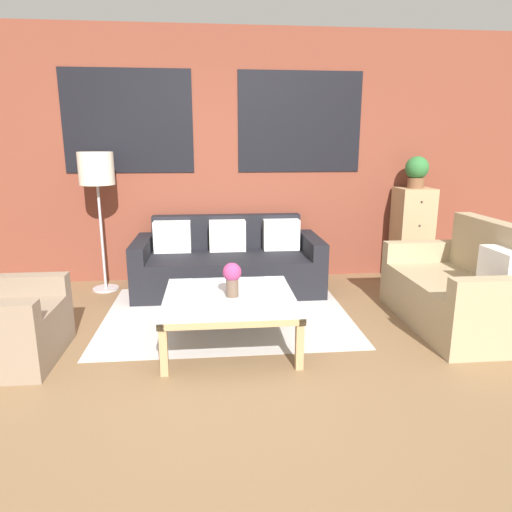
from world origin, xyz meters
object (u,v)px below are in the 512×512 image
Objects in this scene: coffee_table at (229,302)px; drawer_cabinet at (411,234)px; potted_plant at (417,171)px; floor_lamp at (97,174)px; settee_vintage at (461,291)px; couch_dark at (228,264)px; flower_vase at (232,277)px.

coffee_table is 0.95× the size of drawer_cabinet.
potted_plant is at bearing 36.78° from coffee_table.
settee_vintage is at bearing -21.90° from floor_lamp.
potted_plant is at bearing 1.83° from floor_lamp.
couch_dark is 7.38× the size of flower_vase.
settee_vintage is 1.48m from drawer_cabinet.
coffee_table is (-0.05, -1.43, 0.07)m from couch_dark.
flower_vase is (-2.18, -1.66, -0.71)m from potted_plant.
floor_lamp reaches higher than coffee_table.
flower_vase is (1.33, -1.55, -0.70)m from floor_lamp.
couch_dark is 2.19m from drawer_cabinet.
settee_vintage is 1.33× the size of drawer_cabinet.
couch_dark is at bearing 148.06° from settee_vintage.
drawer_cabinet is at bearing 1.83° from floor_lamp.
floor_lamp is at bearing 130.58° from flower_vase.
coffee_table is 2.21m from floor_lamp.
potted_plant is 1.33× the size of flower_vase.
couch_dark reaches higher than flower_vase.
settee_vintage reaches higher than coffee_table.
settee_vintage is at bearing 5.50° from coffee_table.
potted_plant is (0.00, 0.00, 0.73)m from drawer_cabinet.
coffee_table is at bearing -91.80° from couch_dark.
couch_dark is 1.34× the size of floor_lamp.
potted_plant is (3.51, 0.11, 0.01)m from floor_lamp.
potted_plant reaches higher than couch_dark.
couch_dark is at bearing -174.30° from drawer_cabinet.
floor_lamp reaches higher than drawer_cabinet.
drawer_cabinet is at bearing 83.14° from settee_vintage.
settee_vintage is at bearing 5.95° from flower_vase.
floor_lamp reaches higher than settee_vintage.
potted_plant reaches higher than flower_vase.
floor_lamp is (-1.35, 0.10, 0.97)m from couch_dark.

